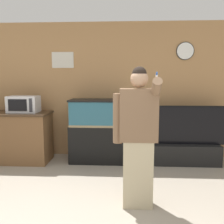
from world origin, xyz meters
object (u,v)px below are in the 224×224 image
(counter_island, at_px, (7,137))
(person_standing, at_px, (138,136))
(tv_on_stand, at_px, (186,147))
(microwave, at_px, (24,104))
(aquarium_on_stand, at_px, (99,131))

(counter_island, xyz_separation_m, person_standing, (2.35, -1.52, 0.41))
(tv_on_stand, relative_size, person_standing, 0.85)
(microwave, bearing_deg, counter_island, -176.62)
(aquarium_on_stand, bearing_deg, counter_island, -177.04)
(counter_island, xyz_separation_m, microwave, (0.34, 0.02, 0.61))
(counter_island, height_order, person_standing, person_standing)
(counter_island, distance_m, person_standing, 2.82)
(aquarium_on_stand, xyz_separation_m, person_standing, (0.64, -1.60, 0.29))
(counter_island, bearing_deg, aquarium_on_stand, 2.96)
(aquarium_on_stand, relative_size, person_standing, 0.69)
(person_standing, bearing_deg, tv_on_stand, 58.99)
(tv_on_stand, distance_m, person_standing, 1.92)
(counter_island, height_order, tv_on_stand, tv_on_stand)
(counter_island, distance_m, tv_on_stand, 3.29)
(aquarium_on_stand, xyz_separation_m, tv_on_stand, (1.58, -0.04, -0.27))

